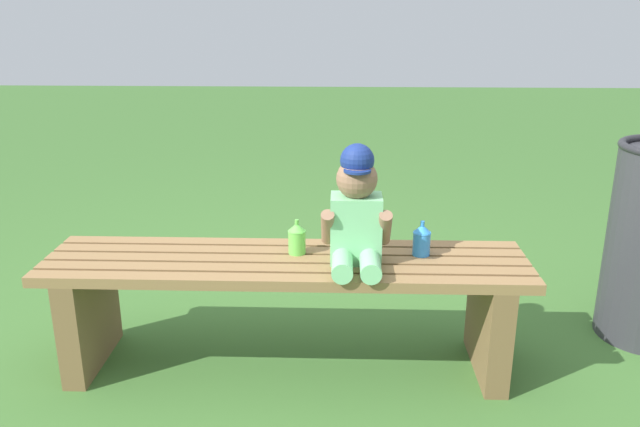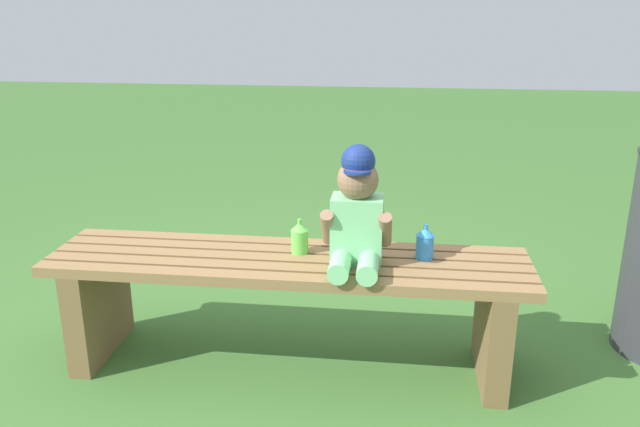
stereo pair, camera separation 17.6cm
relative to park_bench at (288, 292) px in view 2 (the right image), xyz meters
The scene contains 5 objects.
ground_plane 0.28m from the park_bench, 90.00° to the right, with size 16.00×16.00×0.00m, color #3D6B2D.
park_bench is the anchor object (origin of this frame).
child_figure 0.39m from the park_bench, ahead, with size 0.23×0.27×0.40m.
sippy_cup_left 0.20m from the park_bench, 53.75° to the left, with size 0.06×0.06×0.12m.
sippy_cup_right 0.51m from the park_bench, ahead, with size 0.06×0.06×0.12m.
Camera 2 is at (0.36, -2.03, 1.26)m, focal length 36.14 mm.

